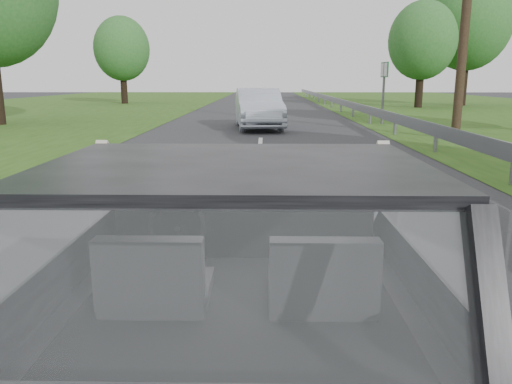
{
  "coord_description": "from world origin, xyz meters",
  "views": [
    {
      "loc": [
        0.13,
        -2.53,
        1.79
      ],
      "look_at": [
        0.07,
        0.5,
        1.1
      ],
      "focal_mm": 35.0,
      "sensor_mm": 36.0,
      "label": 1
    }
  ],
  "objects_px": {
    "cat": "(282,189)",
    "highway_sign": "(383,94)",
    "other_car": "(259,108)",
    "subject_car": "(241,280)"
  },
  "relations": [
    {
      "from": "other_car",
      "to": "highway_sign",
      "type": "xyz_separation_m",
      "value": [
        5.0,
        1.77,
        0.5
      ]
    },
    {
      "from": "cat",
      "to": "highway_sign",
      "type": "distance_m",
      "value": 17.96
    },
    {
      "from": "other_car",
      "to": "highway_sign",
      "type": "distance_m",
      "value": 5.33
    },
    {
      "from": "subject_car",
      "to": "cat",
      "type": "height_order",
      "value": "subject_car"
    },
    {
      "from": "subject_car",
      "to": "other_car",
      "type": "height_order",
      "value": "other_car"
    },
    {
      "from": "subject_car",
      "to": "highway_sign",
      "type": "distance_m",
      "value": 18.64
    },
    {
      "from": "cat",
      "to": "other_car",
      "type": "xyz_separation_m",
      "value": [
        -0.35,
        15.57,
        -0.36
      ]
    },
    {
      "from": "subject_car",
      "to": "highway_sign",
      "type": "bearing_deg",
      "value": 74.78
    },
    {
      "from": "other_car",
      "to": "highway_sign",
      "type": "relative_size",
      "value": 1.81
    },
    {
      "from": "subject_car",
      "to": "highway_sign",
      "type": "height_order",
      "value": "highway_sign"
    }
  ]
}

